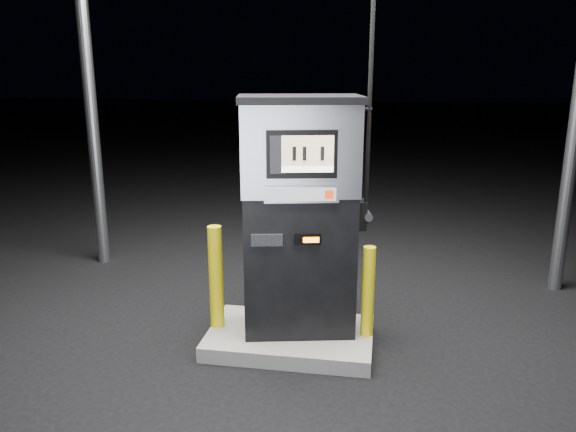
# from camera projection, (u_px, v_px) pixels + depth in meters

# --- Properties ---
(ground) EXTENTS (80.00, 80.00, 0.00)m
(ground) POSITION_uv_depth(u_px,v_px,m) (290.00, 345.00, 5.55)
(ground) COLOR black
(ground) RESTS_ON ground
(pump_island) EXTENTS (1.60, 1.00, 0.15)m
(pump_island) POSITION_uv_depth(u_px,v_px,m) (290.00, 338.00, 5.53)
(pump_island) COLOR gray
(pump_island) RESTS_ON ground
(fuel_dispenser) EXTENTS (1.31, 0.89, 4.70)m
(fuel_dispenser) POSITION_uv_depth(u_px,v_px,m) (300.00, 214.00, 5.29)
(fuel_dispenser) COLOR black
(fuel_dispenser) RESTS_ON pump_island
(bollard_left) EXTENTS (0.15, 0.15, 1.03)m
(bollard_left) POSITION_uv_depth(u_px,v_px,m) (216.00, 277.00, 5.50)
(bollard_left) COLOR yellow
(bollard_left) RESTS_ON pump_island
(bollard_right) EXTENTS (0.16, 0.16, 0.89)m
(bollard_right) POSITION_uv_depth(u_px,v_px,m) (368.00, 292.00, 5.33)
(bollard_right) COLOR yellow
(bollard_right) RESTS_ON pump_island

